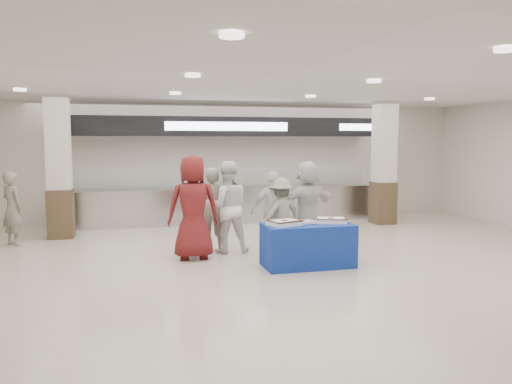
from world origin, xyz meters
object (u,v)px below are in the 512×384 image
object	(u,v)px
chef_short	(274,210)
civilian_white	(307,203)
soldier_bg	(12,208)
display_table	(308,245)
civilian_maroon	(193,207)
soldier_a	(212,209)
sheet_cake_right	(331,220)
sheet_cake_left	(284,222)
soldier_b	(280,214)
chef_tall	(227,207)
cupcake_tray	(305,222)

from	to	relation	value
chef_short	civilian_white	xyz separation A→B (m)	(0.79, 0.25, 0.10)
civilian_white	soldier_bg	world-z (taller)	civilian_white
chef_short	display_table	bearing A→B (deg)	104.55
civilian_maroon	display_table	bearing A→B (deg)	152.87
display_table	soldier_a	size ratio (longest dim) A/B	0.93
chef_short	civilian_white	bearing A→B (deg)	-155.34
soldier_a	civilian_maroon	bearing A→B (deg)	68.17
sheet_cake_right	soldier_a	world-z (taller)	soldier_a
sheet_cake_left	soldier_a	distance (m)	1.95
sheet_cake_left	civilian_maroon	bearing A→B (deg)	143.76
sheet_cake_right	civilian_maroon	world-z (taller)	civilian_maroon
soldier_b	sheet_cake_right	bearing A→B (deg)	88.10
sheet_cake_left	soldier_a	bearing A→B (deg)	120.21
soldier_b	sheet_cake_left	bearing A→B (deg)	53.65
sheet_cake_left	chef_tall	distance (m)	1.63
chef_short	chef_tall	bearing A→B (deg)	10.58
sheet_cake_left	civilian_maroon	xyz separation A→B (m)	(-1.43, 1.05, 0.17)
soldier_b	civilian_white	bearing A→B (deg)	-177.38
civilian_maroon	civilian_white	distance (m)	2.57
sheet_cake_right	cupcake_tray	world-z (taller)	sheet_cake_right
soldier_a	chef_short	bearing A→B (deg)	-175.08
sheet_cake_left	chef_short	bearing A→B (deg)	80.53
civilian_maroon	soldier_b	xyz separation A→B (m)	(1.80, 0.40, -0.24)
cupcake_tray	chef_short	world-z (taller)	chef_short
sheet_cake_left	civilian_maroon	distance (m)	1.78
chef_tall	soldier_b	distance (m)	1.10
chef_tall	soldier_b	world-z (taller)	chef_tall
cupcake_tray	chef_short	bearing A→B (deg)	95.38
civilian_maroon	civilian_white	xyz separation A→B (m)	(2.47, 0.71, -0.08)
chef_short	civilian_white	size ratio (longest dim) A/B	0.89
chef_tall	sheet_cake_right	bearing A→B (deg)	140.51
display_table	soldier_b	bearing A→B (deg)	92.74
sheet_cake_left	sheet_cake_right	xyz separation A→B (m)	(0.88, 0.06, -0.00)
soldier_a	soldier_bg	size ratio (longest dim) A/B	1.06
soldier_a	soldier_b	size ratio (longest dim) A/B	1.15
sheet_cake_left	chef_tall	xyz separation A→B (m)	(-0.72, 1.46, 0.10)
soldier_a	chef_tall	distance (m)	0.36
civilian_white	civilian_maroon	bearing A→B (deg)	-4.08
soldier_b	soldier_bg	size ratio (longest dim) A/B	0.93
soldier_a	chef_short	size ratio (longest dim) A/B	1.06
display_table	chef_tall	world-z (taller)	chef_tall
soldier_a	soldier_b	world-z (taller)	soldier_a
soldier_bg	sheet_cake_right	bearing A→B (deg)	-161.72
civilian_maroon	chef_tall	size ratio (longest dim) A/B	1.08
display_table	soldier_a	distance (m)	2.23
display_table	chef_short	size ratio (longest dim) A/B	0.98
civilian_maroon	soldier_bg	bearing A→B (deg)	-29.62
cupcake_tray	civilian_white	xyz separation A→B (m)	(0.65, 1.70, 0.11)
chef_tall	soldier_bg	distance (m)	4.57
chef_short	civilian_white	world-z (taller)	civilian_white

